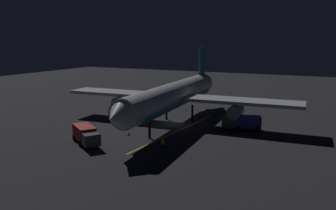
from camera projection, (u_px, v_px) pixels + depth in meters
ground_plane at (173, 125)px, 55.78m from camera, size 180.00×180.00×0.20m
apron_guide_stripe at (176, 132)px, 51.20m from camera, size 2.32×24.13×0.01m
airliner at (175, 95)px, 55.47m from camera, size 39.73×39.35×12.17m
baggage_truck at (86, 135)px, 45.00m from camera, size 6.13×5.10×2.30m
catering_truck at (243, 123)px, 51.80m from camera, size 6.14×3.73×2.18m
ground_crew_worker at (163, 144)px, 42.17m from camera, size 0.40×0.40×1.74m
traffic_cone_near_left at (180, 133)px, 49.60m from camera, size 0.50×0.50×0.55m
traffic_cone_near_right at (129, 133)px, 49.23m from camera, size 0.50×0.50×0.55m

